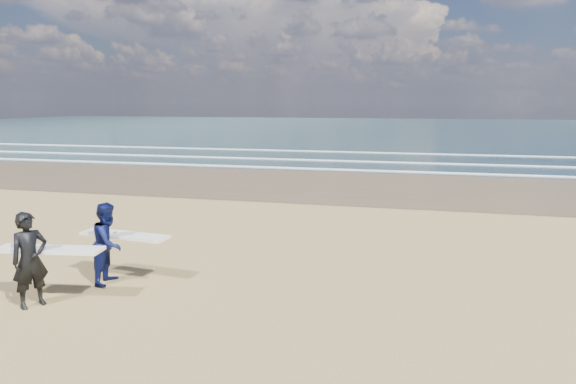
# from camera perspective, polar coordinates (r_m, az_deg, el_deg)

# --- Properties ---
(ocean) EXTENTS (220.00, 100.00, 0.02)m
(ocean) POSITION_cam_1_polar(r_m,az_deg,el_deg) (81.30, 23.76, 6.27)
(ocean) COLOR #1A323A
(ocean) RESTS_ON ground
(surfer_near) EXTENTS (2.25, 1.20, 1.97)m
(surfer_near) POSITION_cam_1_polar(r_m,az_deg,el_deg) (11.71, -26.56, -6.64)
(surfer_near) COLOR black
(surfer_near) RESTS_ON ground
(surfer_far) EXTENTS (2.24, 1.22, 1.89)m
(surfer_far) POSITION_cam_1_polar(r_m,az_deg,el_deg) (12.53, -19.20, -5.31)
(surfer_far) COLOR #0B113E
(surfer_far) RESTS_ON ground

